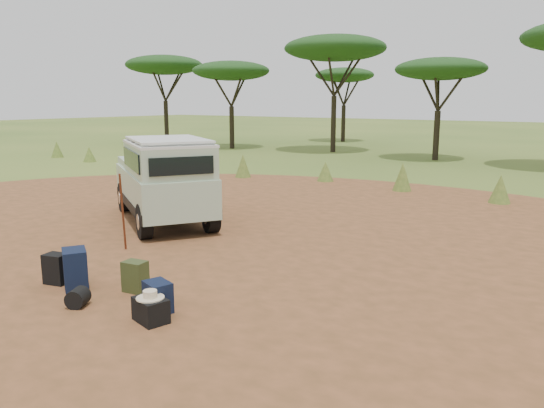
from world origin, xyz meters
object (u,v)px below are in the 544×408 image
Objects in this scene: walking_staff at (123,213)px; backpack_navy at (75,269)px; backpack_black at (57,269)px; duffel_navy at (158,297)px; backpack_olive at (135,277)px; safari_vehicle at (164,182)px; hard_case at (151,310)px.

walking_staff is 2.62× the size of backpack_navy.
backpack_black reaches higher than duffel_navy.
backpack_olive is (1.29, 0.46, -0.00)m from backpack_black.
safari_vehicle is 7.04× the size of backpack_navy.
backpack_navy reaches higher than backpack_olive.
duffel_navy is at bearing -31.07° from backpack_olive.
walking_staff reaches higher than hard_case.
safari_vehicle is 9.47× the size of hard_case.
backpack_navy is 1.90m from hard_case.
walking_staff reaches higher than backpack_black.
duffel_navy is (2.63, -1.62, -0.56)m from walking_staff.
safari_vehicle is 9.11× the size of backpack_olive.
safari_vehicle is 4.55m from backpack_navy.
backpack_navy is at bearing -162.93° from backpack_olive.
backpack_navy is 1.43× the size of duffel_navy.
safari_vehicle is at bearing 72.64° from walking_staff.
hard_case is at bearing -40.59° from backpack_olive.
hard_case is at bearing -80.63° from walking_staff.
hard_case is at bearing 25.39° from backpack_navy.
duffel_navy is at bearing 34.15° from backpack_navy.
hard_case is at bearing -42.77° from duffel_navy.
backpack_olive is (1.77, -1.27, -0.53)m from walking_staff.
backpack_navy is 1.35× the size of hard_case.
walking_staff is at bearing 160.00° from hard_case.
walking_staff reaches higher than backpack_olive.
backpack_navy is at bearing -108.12° from walking_staff.
backpack_black reaches higher than backpack_olive.
backpack_navy is 1.29× the size of backpack_olive.
walking_staff is 1.98m from backpack_navy.
safari_vehicle is 4.41m from backpack_black.
backpack_navy is at bearing -160.88° from duffel_navy.
walking_staff is 3.52× the size of hard_case.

